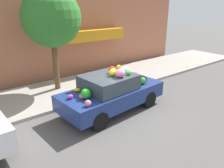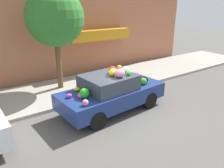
% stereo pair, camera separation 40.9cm
% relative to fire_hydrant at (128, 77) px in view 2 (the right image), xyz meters
% --- Properties ---
extents(ground_plane, '(60.00, 60.00, 0.00)m').
position_rel_fire_hydrant_xyz_m(ground_plane, '(-2.04, -1.59, -0.47)').
color(ground_plane, '#565451').
extents(sidewalk_curb, '(24.00, 3.20, 0.12)m').
position_rel_fire_hydrant_xyz_m(sidewalk_curb, '(-2.04, 1.11, -0.41)').
color(sidewalk_curb, '#9E998E').
rests_on(sidewalk_curb, ground).
extents(building_facade, '(18.00, 1.20, 6.31)m').
position_rel_fire_hydrant_xyz_m(building_facade, '(-1.94, 3.33, 2.64)').
color(building_facade, '#B26B4C').
rests_on(building_facade, ground).
extents(street_tree, '(2.45, 2.45, 4.34)m').
position_rel_fire_hydrant_xyz_m(street_tree, '(-2.82, 1.44, 2.75)').
color(street_tree, brown).
rests_on(street_tree, sidewalk_curb).
extents(fire_hydrant, '(0.20, 0.20, 0.70)m').
position_rel_fire_hydrant_xyz_m(fire_hydrant, '(0.00, 0.00, 0.00)').
color(fire_hydrant, red).
rests_on(fire_hydrant, sidewalk_curb).
extents(art_car, '(4.08, 1.99, 1.70)m').
position_rel_fire_hydrant_xyz_m(art_car, '(-2.05, -1.62, 0.28)').
color(art_car, navy).
rests_on(art_car, ground).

